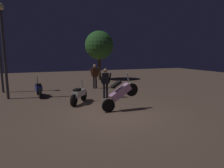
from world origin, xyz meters
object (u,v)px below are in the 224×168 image
at_px(streetlamp_far, 3,40).
at_px(person_bystander_far, 105,81).
at_px(motorcycle_blue_parked_left, 39,89).
at_px(motorcycle_pink_foreground, 120,93).
at_px(motorcycle_white_parked_right, 79,95).
at_px(person_rider_beside, 95,74).

bearing_deg(streetlamp_far, person_bystander_far, -18.29).
distance_m(motorcycle_blue_parked_left, person_bystander_far, 3.87).
bearing_deg(motorcycle_pink_foreground, person_bystander_far, 83.01).
relative_size(motorcycle_pink_foreground, motorcycle_white_parked_right, 1.19).
distance_m(motorcycle_blue_parked_left, person_rider_beside, 3.96).
relative_size(motorcycle_pink_foreground, person_rider_beside, 0.98).
xyz_separation_m(motorcycle_pink_foreground, motorcycle_white_parked_right, (-1.42, 1.80, -0.31)).
height_order(motorcycle_blue_parked_left, person_rider_beside, person_rider_beside).
xyz_separation_m(motorcycle_white_parked_right, person_rider_beside, (1.81, 3.64, 0.57)).
xyz_separation_m(person_rider_beside, person_bystander_far, (-0.24, -3.04, -0.04)).
distance_m(motorcycle_blue_parked_left, streetlamp_far, 3.10).
bearing_deg(motorcycle_blue_parked_left, motorcycle_pink_foreground, -149.11).
bearing_deg(motorcycle_white_parked_right, streetlamp_far, 93.04).
bearing_deg(person_rider_beside, motorcycle_white_parked_right, 159.42).
bearing_deg(streetlamp_far, motorcycle_pink_foreground, -39.93).
bearing_deg(motorcycle_blue_parked_left, motorcycle_white_parked_right, -148.61).
bearing_deg(motorcycle_blue_parked_left, person_rider_beside, -77.71).
relative_size(motorcycle_pink_foreground, motorcycle_blue_parked_left, 1.00).
bearing_deg(motorcycle_blue_parked_left, person_bystander_far, -124.13).
bearing_deg(motorcycle_pink_foreground, motorcycle_blue_parked_left, 125.37).
height_order(motorcycle_pink_foreground, streetlamp_far, streetlamp_far).
height_order(motorcycle_pink_foreground, motorcycle_white_parked_right, motorcycle_pink_foreground).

